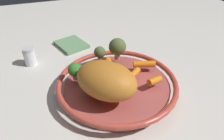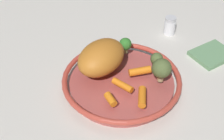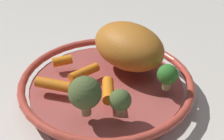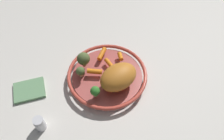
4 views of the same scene
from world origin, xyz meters
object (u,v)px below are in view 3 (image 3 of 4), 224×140
at_px(baby_carrot_center, 62,61).
at_px(baby_carrot_left, 84,72).
at_px(broccoli_floret_large, 85,93).
at_px(broccoli_floret_mid, 167,75).
at_px(roast_chicken_piece, 129,46).
at_px(serving_bowl, 106,87).
at_px(baby_carrot_near_rim, 108,90).
at_px(baby_carrot_back, 53,85).
at_px(broccoli_floret_edge, 120,101).

distance_m(baby_carrot_center, baby_carrot_left, 0.07).
distance_m(baby_carrot_left, broccoli_floret_large, 0.12).
bearing_deg(broccoli_floret_mid, roast_chicken_piece, -145.67).
bearing_deg(broccoli_floret_mid, serving_bowl, -110.62).
distance_m(baby_carrot_center, baby_carrot_near_rim, 0.14).
distance_m(baby_carrot_back, broccoli_floret_large, 0.10).
height_order(roast_chicken_piece, baby_carrot_back, roast_chicken_piece).
distance_m(serving_bowl, broccoli_floret_edge, 0.12).
bearing_deg(baby_carrot_back, broccoli_floret_edge, 54.96).
height_order(baby_carrot_center, baby_carrot_back, same).
relative_size(baby_carrot_back, baby_carrot_near_rim, 1.06).
xyz_separation_m(roast_chicken_piece, baby_carrot_center, (-0.01, -0.14, -0.03)).
bearing_deg(serving_bowl, broccoli_floret_large, -21.88).
bearing_deg(serving_bowl, baby_carrot_center, -122.36).
bearing_deg(baby_carrot_near_rim, roast_chicken_piece, 154.07).
relative_size(roast_chicken_piece, baby_carrot_left, 2.51).
bearing_deg(broccoli_floret_large, baby_carrot_back, -141.12).
distance_m(serving_bowl, broccoli_floret_large, 0.13).
height_order(roast_chicken_piece, baby_carrot_near_rim, roast_chicken_piece).
bearing_deg(broccoli_floret_edge, baby_carrot_center, -147.76).
height_order(serving_bowl, baby_carrot_back, baby_carrot_back).
bearing_deg(serving_bowl, baby_carrot_back, -74.70).
height_order(baby_carrot_back, broccoli_floret_edge, broccoli_floret_edge).
distance_m(broccoli_floret_mid, broccoli_floret_edge, 0.12).
bearing_deg(broccoli_floret_mid, baby_carrot_center, -116.14).
bearing_deg(broccoli_floret_edge, baby_carrot_back, -125.04).
height_order(baby_carrot_back, baby_carrot_left, baby_carrot_back).
bearing_deg(baby_carrot_near_rim, baby_carrot_back, -104.60).
bearing_deg(baby_carrot_left, broccoli_floret_mid, 71.41).
distance_m(serving_bowl, broccoli_floret_mid, 0.13).
xyz_separation_m(baby_carrot_back, broccoli_floret_edge, (0.08, 0.12, 0.02)).
height_order(roast_chicken_piece, baby_carrot_left, roast_chicken_piece).
bearing_deg(baby_carrot_center, broccoli_floret_edge, 32.24).
xyz_separation_m(baby_carrot_back, baby_carrot_near_rim, (0.03, 0.10, 0.00)).
xyz_separation_m(serving_bowl, broccoli_floret_edge, (0.11, 0.02, 0.05)).
bearing_deg(roast_chicken_piece, baby_carrot_left, -67.59).
xyz_separation_m(baby_carrot_near_rim, baby_carrot_left, (-0.07, -0.04, -0.00)).
bearing_deg(baby_carrot_back, baby_carrot_left, 123.31).
height_order(roast_chicken_piece, broccoli_floret_large, roast_chicken_piece).
bearing_deg(roast_chicken_piece, baby_carrot_near_rim, -25.93).
bearing_deg(baby_carrot_near_rim, baby_carrot_center, -141.38).
distance_m(baby_carrot_center, broccoli_floret_large, 0.17).
height_order(roast_chicken_piece, broccoli_floret_mid, roast_chicken_piece).
distance_m(baby_carrot_left, broccoli_floret_edge, 0.14).
relative_size(baby_carrot_center, broccoli_floret_mid, 0.79).
xyz_separation_m(roast_chicken_piece, baby_carrot_left, (0.04, -0.09, -0.04)).
xyz_separation_m(serving_bowl, broccoli_floret_mid, (0.04, 0.11, 0.05)).
bearing_deg(baby_carrot_back, baby_carrot_near_rim, 75.40).
height_order(serving_bowl, baby_carrot_center, baby_carrot_center).
distance_m(serving_bowl, baby_carrot_left, 0.05).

